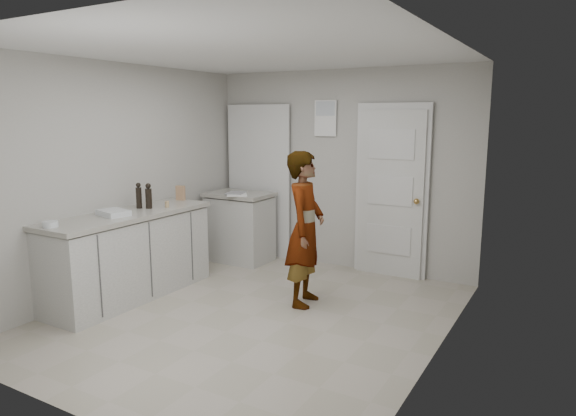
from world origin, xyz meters
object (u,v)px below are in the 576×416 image
Objects in this scene: baking_dish at (113,213)px; oil_cruet_b at (139,196)px; egg_bowl at (50,224)px; cake_mix_box at (181,193)px; person at (305,229)px; oil_cruet_a at (149,196)px; spice_jar at (167,204)px.

oil_cruet_b is at bearing 101.32° from baking_dish.
baking_dish is at bearing 84.76° from egg_bowl.
cake_mix_box is at bearing 93.55° from baking_dish.
person is 1.78m from oil_cruet_a.
spice_jar is at bearing 77.61° from baking_dish.
oil_cruet_b reaches higher than spice_jar.
egg_bowl is at bearing -88.66° from oil_cruet_b.
spice_jar is 0.22m from oil_cruet_a.
oil_cruet_a reaches higher than cake_mix_box.
cake_mix_box is 0.61× the size of oil_cruet_b.
person is at bearing 42.39° from egg_bowl.
cake_mix_box reaches higher than spice_jar.
spice_jar is at bearing -75.03° from cake_mix_box.
cake_mix_box is 0.63× the size of oil_cruet_a.
person is 1.80m from cake_mix_box.
person reaches higher than baking_dish.
baking_dish is 0.68m from egg_bowl.
oil_cruet_a is 0.50m from baking_dish.
oil_cruet_b is at bearing -101.22° from cake_mix_box.
person is 2.41m from egg_bowl.
egg_bowl is (-1.78, -1.62, 0.16)m from person.
cake_mix_box is at bearing 73.81° from person.
oil_cruet_a is (-1.70, -0.46, 0.27)m from person.
oil_cruet_b is (-0.10, -0.05, 0.00)m from oil_cruet_a.
egg_bowl is at bearing 120.76° from person.
cake_mix_box reaches higher than baking_dish.
oil_cruet_b is 2.06× the size of egg_bowl.
oil_cruet_b is at bearing -139.41° from spice_jar.
person reaches higher than egg_bowl.
person is at bearing 11.25° from spice_jar.
cake_mix_box is at bearing 114.41° from spice_jar.
cake_mix_box is 0.65m from oil_cruet_b.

